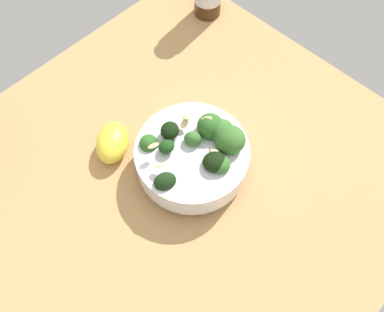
% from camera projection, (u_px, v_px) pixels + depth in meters
% --- Properties ---
extents(ground_plane, '(0.71, 0.71, 0.03)m').
position_uv_depth(ground_plane, '(186.00, 171.00, 0.68)').
color(ground_plane, tan).
extents(bowl_of_broccoli, '(0.18, 0.18, 0.11)m').
position_uv_depth(bowl_of_broccoli, '(195.00, 154.00, 0.63)').
color(bowl_of_broccoli, white).
rests_on(bowl_of_broccoli, ground_plane).
extents(lemon_wedge, '(0.09, 0.09, 0.05)m').
position_uv_depth(lemon_wedge, '(113.00, 142.00, 0.66)').
color(lemon_wedge, yellow).
rests_on(lemon_wedge, ground_plane).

